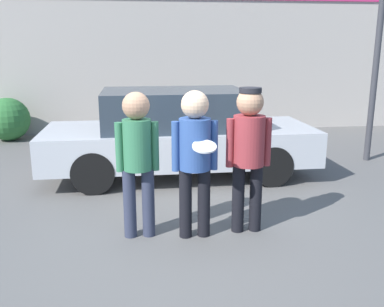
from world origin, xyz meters
name	(u,v)px	position (x,y,z in m)	size (l,w,h in m)	color
ground_plane	(186,233)	(0.00, 0.00, 0.00)	(56.00, 56.00, 0.00)	#5B5956
storefront_building	(155,60)	(0.00, 6.59, 1.87)	(24.00, 0.22, 3.68)	#B2A89E
person_left	(137,153)	(-0.56, 0.00, 1.03)	(0.50, 0.33, 1.73)	#2D3347
person_middle_with_frisbee	(195,151)	(0.10, -0.10, 1.05)	(0.54, 0.58, 1.75)	black
person_right	(249,146)	(0.75, -0.02, 1.08)	(0.55, 0.38, 1.77)	black
parked_car_near	(178,133)	(0.16, 2.43, 0.75)	(4.60, 1.80, 1.51)	#B7BABF
shrub	(8,119)	(-3.61, 5.88, 0.52)	(1.03, 1.03, 1.03)	#2D6B33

